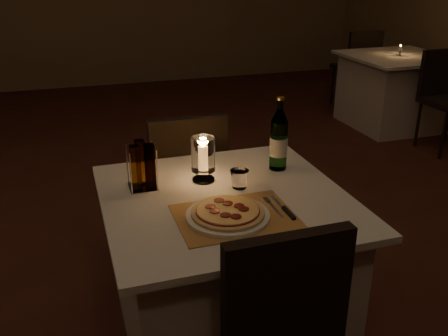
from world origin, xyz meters
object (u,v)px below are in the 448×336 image
object	(u,v)px
chair_far	(185,173)
hurricane_candle	(203,156)
pizza	(228,212)
tumbler	(240,179)
plate	(228,216)
main_table	(225,271)
neighbor_table_right	(395,91)
water_bottle	(279,141)

from	to	relation	value
chair_far	hurricane_candle	distance (m)	0.62
chair_far	pizza	distance (m)	0.92
chair_far	tumbler	distance (m)	0.70
tumbler	plate	bearing A→B (deg)	-118.80
main_table	plate	xyz separation A→B (m)	(-0.05, -0.18, 0.38)
neighbor_table_right	water_bottle	bearing A→B (deg)	-135.46
water_bottle	neighbor_table_right	world-z (taller)	water_bottle
tumbler	neighbor_table_right	distance (m)	3.62
hurricane_candle	pizza	bearing A→B (deg)	-91.15
tumbler	hurricane_candle	xyz separation A→B (m)	(-0.13, 0.12, 0.08)
neighbor_table_right	pizza	bearing A→B (deg)	-135.25
chair_far	pizza	xyz separation A→B (m)	(-0.05, -0.89, 0.22)
tumbler	water_bottle	world-z (taller)	water_bottle
water_bottle	tumbler	bearing A→B (deg)	-148.88
water_bottle	hurricane_candle	xyz separation A→B (m)	(-0.37, -0.03, -0.02)
pizza	water_bottle	world-z (taller)	water_bottle
chair_far	water_bottle	xyz separation A→B (m)	(0.33, -0.50, 0.33)
chair_far	plate	distance (m)	0.92
plate	pizza	xyz separation A→B (m)	(-0.00, 0.00, 0.02)
main_table	pizza	bearing A→B (deg)	-105.55
plate	neighbor_table_right	distance (m)	3.88
pizza	water_bottle	bearing A→B (deg)	46.02
pizza	tumbler	size ratio (longest dim) A/B	3.49
main_table	tumbler	bearing A→B (deg)	37.27
plate	hurricane_candle	xyz separation A→B (m)	(0.01, 0.36, 0.11)
main_table	tumbler	size ratio (longest dim) A/B	12.45
main_table	neighbor_table_right	bearing A→B (deg)	43.32
chair_far	tumbler	bearing A→B (deg)	-82.62
main_table	hurricane_candle	distance (m)	0.52
tumbler	water_bottle	distance (m)	0.30
pizza	neighbor_table_right	bearing A→B (deg)	44.75
main_table	plate	size ratio (longest dim) A/B	3.12
water_bottle	hurricane_candle	size ratio (longest dim) A/B	1.69
chair_far	neighbor_table_right	size ratio (longest dim) A/B	0.90
pizza	hurricane_candle	bearing A→B (deg)	88.85
plate	tumbler	distance (m)	0.28
plate	main_table	bearing A→B (deg)	74.48
main_table	water_bottle	bearing A→B (deg)	32.79
plate	pizza	distance (m)	0.02
water_bottle	neighbor_table_right	xyz separation A→B (m)	(2.37, 2.33, -0.50)
main_table	chair_far	size ratio (longest dim) A/B	1.11
tumbler	hurricane_candle	bearing A→B (deg)	137.26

